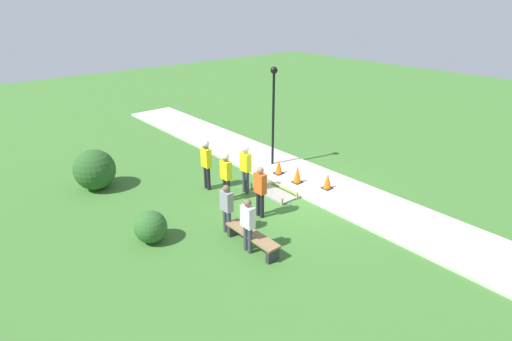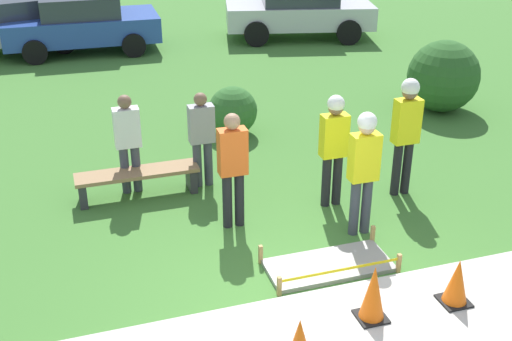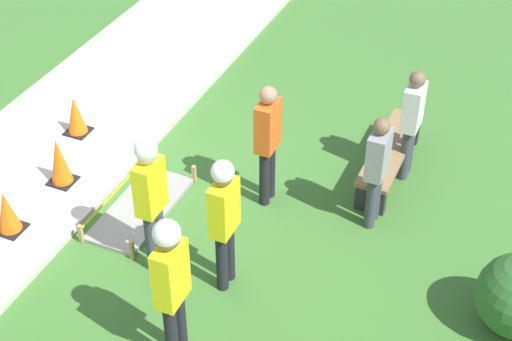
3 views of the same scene
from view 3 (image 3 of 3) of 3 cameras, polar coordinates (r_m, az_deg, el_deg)
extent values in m
plane|color=#3D702D|center=(11.07, -8.88, 0.00)|extent=(60.00, 60.00, 0.00)
cube|color=#BCB7AD|center=(11.68, -14.28, 1.74)|extent=(28.00, 2.56, 0.10)
cube|color=gray|center=(10.37, -8.38, -2.77)|extent=(1.64, 0.73, 0.06)
cube|color=tan|center=(11.00, -7.93, 0.68)|extent=(0.05, 0.05, 0.27)
cube|color=tan|center=(9.98, -12.62, -4.52)|extent=(0.05, 0.05, 0.27)
cube|color=tan|center=(10.69, -4.53, -0.26)|extent=(0.05, 0.05, 0.27)
cube|color=tan|center=(9.64, -9.01, -5.76)|extent=(0.05, 0.05, 0.27)
cube|color=yellow|center=(10.43, -10.20, -1.51)|extent=(1.64, 0.00, 0.04)
cube|color=black|center=(11.81, -12.80, 2.79)|extent=(0.34, 0.34, 0.02)
cone|color=orange|center=(11.64, -12.99, 3.99)|extent=(0.29, 0.29, 0.57)
cube|color=black|center=(10.90, -13.86, -0.73)|extent=(0.34, 0.34, 0.02)
cone|color=orange|center=(10.69, -14.14, 0.73)|extent=(0.29, 0.29, 0.67)
cube|color=black|center=(10.31, -17.38, -4.06)|extent=(0.34, 0.34, 0.02)
cone|color=orange|center=(10.13, -17.69, -2.81)|extent=(0.29, 0.29, 0.56)
cube|color=#2D2D33|center=(11.62, 10.82, 2.96)|extent=(0.12, 0.40, 0.39)
cube|color=#2D2D33|center=(10.27, 8.34, -2.02)|extent=(0.12, 0.40, 0.39)
cube|color=olive|center=(10.81, 9.78, 1.56)|extent=(1.92, 0.44, 0.06)
cylinder|color=black|center=(9.11, -1.99, -5.92)|extent=(0.14, 0.14, 0.82)
cylinder|color=black|center=(8.99, -2.49, -6.64)|extent=(0.14, 0.14, 0.82)
cube|color=yellow|center=(8.56, -2.36, -2.72)|extent=(0.40, 0.22, 0.65)
sphere|color=brown|center=(8.28, -2.43, -0.41)|extent=(0.22, 0.22, 0.22)
sphere|color=white|center=(8.24, -2.45, -0.08)|extent=(0.26, 0.26, 0.26)
cylinder|color=black|center=(8.36, -5.57, -10.93)|extent=(0.14, 0.14, 0.89)
cylinder|color=black|center=(8.26, -6.17, -11.78)|extent=(0.14, 0.14, 0.89)
cube|color=yellow|center=(7.73, -6.24, -7.49)|extent=(0.40, 0.22, 0.70)
sphere|color=brown|center=(7.41, -6.48, -4.93)|extent=(0.24, 0.24, 0.24)
sphere|color=white|center=(7.36, -6.52, -4.55)|extent=(0.28, 0.28, 0.28)
cylinder|color=#383D47|center=(9.40, -7.08, -4.47)|extent=(0.14, 0.14, 0.85)
cylinder|color=#383D47|center=(9.29, -7.62, -5.15)|extent=(0.14, 0.14, 0.85)
cube|color=yellow|center=(8.85, -7.73, -1.17)|extent=(0.40, 0.22, 0.67)
sphere|color=tan|center=(8.58, -7.98, 1.18)|extent=(0.23, 0.23, 0.23)
sphere|color=white|center=(8.54, -8.02, 1.52)|extent=(0.26, 0.26, 0.26)
cylinder|color=black|center=(10.26, 1.02, 0.05)|extent=(0.14, 0.14, 0.84)
cylinder|color=black|center=(10.13, 0.63, -0.52)|extent=(0.14, 0.14, 0.84)
cube|color=#E55B1E|center=(9.75, 0.86, 3.27)|extent=(0.40, 0.22, 0.67)
sphere|color=#A37A5B|center=(9.50, 0.89, 5.50)|extent=(0.23, 0.23, 0.23)
cylinder|color=#383D47|center=(10.91, 11.05, 1.67)|extent=(0.14, 0.14, 0.79)
cylinder|color=#383D47|center=(10.77, 10.80, 1.16)|extent=(0.14, 0.14, 0.79)
cube|color=silver|center=(10.45, 11.38, 4.55)|extent=(0.40, 0.22, 0.63)
sphere|color=brown|center=(10.23, 11.67, 6.51)|extent=(0.21, 0.21, 0.21)
cylinder|color=#383D47|center=(10.04, 8.67, -1.71)|extent=(0.14, 0.14, 0.77)
cylinder|color=#383D47|center=(9.91, 8.37, -2.32)|extent=(0.14, 0.14, 0.77)
cube|color=gray|center=(9.55, 8.90, 1.16)|extent=(0.40, 0.22, 0.61)
sphere|color=brown|center=(9.32, 9.14, 3.18)|extent=(0.21, 0.21, 0.21)
camera|label=1|loc=(16.56, 45.20, 27.97)|focal=28.00mm
camera|label=2|loc=(14.63, -28.02, 26.66)|focal=45.00mm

